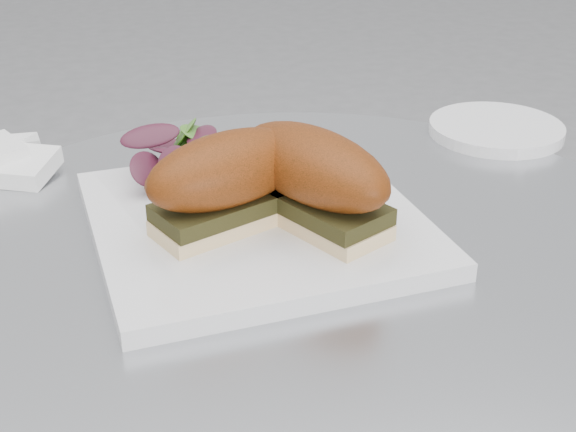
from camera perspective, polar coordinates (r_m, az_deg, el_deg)
The scene contains 6 objects.
plate at distance 0.69m, azimuth -2.30°, elevation -0.45°, with size 0.27×0.27×0.02m, color silver.
sandwich_left at distance 0.65m, azimuth -4.22°, elevation 2.65°, with size 0.16×0.12×0.08m.
sandwich_right at distance 0.65m, azimuth 1.74°, elevation 2.92°, with size 0.14×0.17×0.08m.
salad at distance 0.74m, azimuth -6.62°, elevation 4.37°, with size 0.11×0.11×0.05m, color #54812A, non-canonical shape.
napkin at distance 0.84m, azimuth -19.72°, elevation 3.30°, with size 0.10×0.10×0.02m, color white, non-canonical shape.
saucer at distance 0.92m, azimuth 14.58°, elevation 6.01°, with size 0.15×0.15×0.01m, color silver.
Camera 1 is at (-0.12, -0.54, 1.06)m, focal length 50.00 mm.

